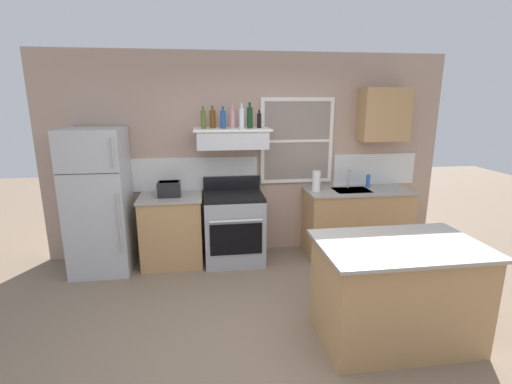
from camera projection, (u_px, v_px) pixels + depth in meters
name	position (u px, v px, depth m)	size (l,w,h in m)	color
ground_plane	(281.00, 347.00, 3.27)	(16.00, 16.00, 0.00)	#7A6651
back_wall	(251.00, 156.00, 5.08)	(5.40, 0.11, 2.70)	tan
refrigerator	(99.00, 201.00, 4.56)	(0.70, 0.72, 1.77)	#B7BABC
counter_left_of_stove	(172.00, 230.00, 4.84)	(0.79, 0.63, 0.91)	tan
toaster	(169.00, 189.00, 4.69)	(0.30, 0.20, 0.19)	black
stove_range	(234.00, 227.00, 4.91)	(0.76, 0.69, 1.09)	#9EA0A5
range_hood_shelf	(232.00, 138.00, 4.72)	(0.96, 0.52, 0.24)	silver
bottle_olive_oil_square	(203.00, 119.00, 4.60)	(0.06, 0.06, 0.27)	#4C601E
bottle_amber_wine	(213.00, 119.00, 4.68)	(0.07, 0.07, 0.28)	brown
bottle_blue_liqueur	(223.00, 119.00, 4.62)	(0.07, 0.07, 0.27)	#1E478C
bottle_rose_pink	(232.00, 118.00, 4.65)	(0.07, 0.07, 0.30)	#C67F84
bottle_clear_tall	(242.00, 118.00, 4.62)	(0.06, 0.06, 0.31)	silver
bottle_dark_green_wine	(250.00, 117.00, 4.66)	(0.07, 0.07, 0.32)	#143819
bottle_balsamic_dark	(259.00, 120.00, 4.72)	(0.06, 0.06, 0.23)	black
counter_right_with_sink	(356.00, 221.00, 5.18)	(1.43, 0.63, 0.91)	tan
sink_faucet	(349.00, 176.00, 5.10)	(0.03, 0.17, 0.28)	silver
paper_towel_roll	(316.00, 181.00, 4.95)	(0.11, 0.11, 0.27)	white
dish_soap_bottle	(368.00, 181.00, 5.17)	(0.06, 0.06, 0.18)	blue
kitchen_island	(396.00, 291.00, 3.29)	(1.40, 0.90, 0.91)	tan
upper_cabinet_right	(384.00, 115.00, 5.01)	(0.64, 0.32, 0.70)	tan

